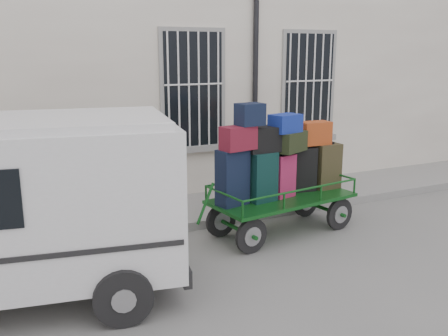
% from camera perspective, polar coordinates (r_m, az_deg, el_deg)
% --- Properties ---
extents(ground, '(80.00, 80.00, 0.00)m').
position_cam_1_polar(ground, '(7.93, 7.63, -9.04)').
color(ground, slate).
rests_on(ground, ground).
extents(building, '(24.00, 5.15, 6.00)m').
position_cam_1_polar(building, '(12.31, -6.35, 13.21)').
color(building, beige).
rests_on(building, ground).
extents(sidewalk, '(24.00, 1.70, 0.15)m').
position_cam_1_polar(sidewalk, '(9.71, 0.55, -4.24)').
color(sidewalk, gray).
rests_on(sidewalk, ground).
extents(luggage_cart, '(2.91, 1.43, 2.22)m').
position_cam_1_polar(luggage_cart, '(8.22, 6.36, -0.20)').
color(luggage_cart, black).
rests_on(luggage_cart, ground).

